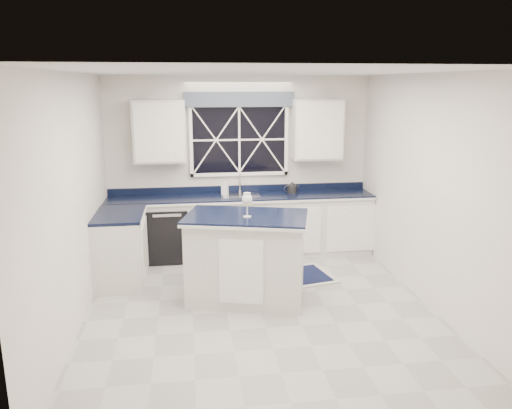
{
  "coord_description": "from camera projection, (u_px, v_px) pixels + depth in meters",
  "views": [
    {
      "loc": [
        -0.79,
        -5.31,
        2.58
      ],
      "look_at": [
        0.01,
        0.4,
        1.18
      ],
      "focal_mm": 35.0,
      "sensor_mm": 36.0,
      "label": 1
    }
  ],
  "objects": [
    {
      "name": "island",
      "position": [
        246.0,
        257.0,
        6.02
      ],
      "size": [
        1.6,
        1.2,
        1.06
      ],
      "rotation": [
        0.0,
        0.0,
        -0.26
      ],
      "color": "silver",
      "rests_on": "ground"
    },
    {
      "name": "window",
      "position": [
        239.0,
        134.0,
        7.52
      ],
      "size": [
        1.65,
        0.09,
        1.26
      ],
      "color": "black",
      "rests_on": "ground"
    },
    {
      "name": "wine_glass",
      "position": [
        247.0,
        200.0,
        5.78
      ],
      "size": [
        0.12,
        0.12,
        0.29
      ],
      "color": "silver",
      "rests_on": "island"
    },
    {
      "name": "dishwasher",
      "position": [
        169.0,
        232.0,
        7.46
      ],
      "size": [
        0.6,
        0.58,
        0.82
      ],
      "primitive_type": "cube",
      "color": "black",
      "rests_on": "ground"
    },
    {
      "name": "soap_bottle",
      "position": [
        225.0,
        188.0,
        7.54
      ],
      "size": [
        0.12,
        0.12,
        0.21
      ],
      "primitive_type": "imported",
      "rotation": [
        0.0,
        0.0,
        -0.35
      ],
      "color": "silver",
      "rests_on": "countertop"
    },
    {
      "name": "rug",
      "position": [
        286.0,
        278.0,
        6.77
      ],
      "size": [
        1.4,
        1.02,
        0.02
      ],
      "rotation": [
        0.0,
        0.0,
        0.21
      ],
      "color": "beige",
      "rests_on": "ground"
    },
    {
      "name": "back_wall",
      "position": [
        239.0,
        165.0,
        7.67
      ],
      "size": [
        4.0,
        0.1,
        2.7
      ],
      "primitive_type": "cube",
      "color": "white",
      "rests_on": "ground"
    },
    {
      "name": "base_cabinets",
      "position": [
        221.0,
        231.0,
        7.4
      ],
      "size": [
        3.99,
        1.6,
        0.9
      ],
      "color": "silver",
      "rests_on": "ground"
    },
    {
      "name": "ground",
      "position": [
        260.0,
        310.0,
        5.83
      ],
      "size": [
        4.5,
        4.5,
        0.0
      ],
      "primitive_type": "plane",
      "color": "#ACACA7",
      "rests_on": "ground"
    },
    {
      "name": "countertop",
      "position": [
        241.0,
        197.0,
        7.49
      ],
      "size": [
        3.98,
        0.64,
        0.04
      ],
      "primitive_type": "cube",
      "color": "black",
      "rests_on": "base_cabinets"
    },
    {
      "name": "kettle",
      "position": [
        292.0,
        188.0,
        7.65
      ],
      "size": [
        0.25,
        0.17,
        0.18
      ],
      "rotation": [
        0.0,
        0.0,
        0.12
      ],
      "color": "#29292B",
      "rests_on": "countertop"
    },
    {
      "name": "faucet",
      "position": [
        240.0,
        183.0,
        7.63
      ],
      "size": [
        0.05,
        0.2,
        0.3
      ],
      "color": "#BBBBBD",
      "rests_on": "countertop"
    },
    {
      "name": "upper_cabinets",
      "position": [
        240.0,
        131.0,
        7.38
      ],
      "size": [
        3.1,
        0.34,
        0.9
      ],
      "color": "silver",
      "rests_on": "ground"
    }
  ]
}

